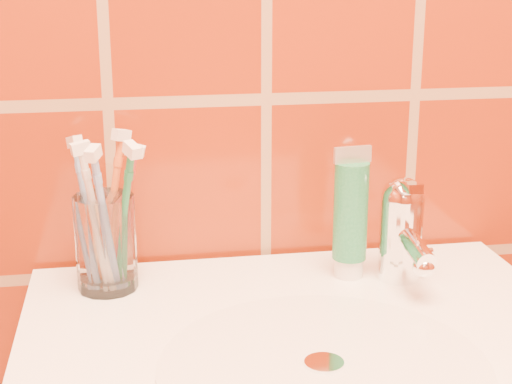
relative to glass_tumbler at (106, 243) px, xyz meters
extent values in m
cylinder|color=silver|center=(0.19, -0.21, -0.05)|extent=(0.30, 0.30, 0.00)
cylinder|color=white|center=(0.19, -0.21, -0.05)|extent=(0.04, 0.04, 0.00)
cylinder|color=white|center=(0.00, 0.00, 0.00)|extent=(0.08, 0.08, 0.11)
cylinder|color=white|center=(0.27, -0.01, -0.04)|extent=(0.03, 0.03, 0.02)
cylinder|color=#1A7041|center=(0.27, -0.01, 0.03)|extent=(0.04, 0.04, 0.11)
cube|color=beige|center=(0.27, -0.01, 0.09)|extent=(0.04, 0.01, 0.02)
cylinder|color=white|center=(0.33, -0.03, -0.01)|extent=(0.05, 0.05, 0.09)
sphere|color=white|center=(0.33, -0.03, 0.04)|extent=(0.05, 0.05, 0.05)
cylinder|color=white|center=(0.33, -0.06, 0.00)|extent=(0.02, 0.09, 0.03)
cube|color=white|center=(0.33, -0.04, 0.06)|extent=(0.02, 0.06, 0.01)
camera|label=1|loc=(0.03, -0.82, 0.30)|focal=55.00mm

